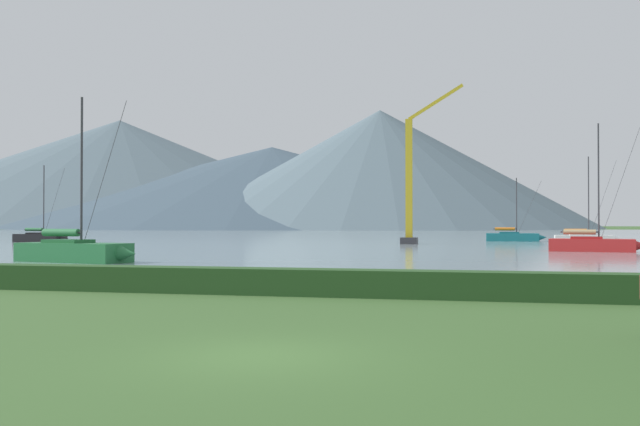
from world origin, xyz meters
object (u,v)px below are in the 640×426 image
at_px(sailboat_slip_0, 513,236).
at_px(sailboat_slip_9, 593,244).
at_px(sailboat_slip_6, 585,239).
at_px(dock_crane, 411,188).
at_px(sailboat_slip_4, 41,237).
at_px(sailboat_slip_10, 75,250).

distance_m(sailboat_slip_0, sailboat_slip_9, 33.86).
bearing_deg(sailboat_slip_6, dock_crane, -163.54).
relative_size(sailboat_slip_4, sailboat_slip_9, 0.88).
bearing_deg(sailboat_slip_6, sailboat_slip_10, -126.38).
bearing_deg(sailboat_slip_6, sailboat_slip_0, 129.57).
distance_m(sailboat_slip_0, sailboat_slip_6, 13.10).
xyz_separation_m(sailboat_slip_0, sailboat_slip_9, (5.05, -33.48, 0.04)).
bearing_deg(sailboat_slip_10, sailboat_slip_0, 74.07).
bearing_deg(sailboat_slip_10, sailboat_slip_6, 62.95).
relative_size(sailboat_slip_4, sailboat_slip_6, 0.96).
distance_m(sailboat_slip_10, dock_crane, 46.78).
xyz_separation_m(sailboat_slip_4, sailboat_slip_6, (69.00, 7.92, -0.01)).
height_order(sailboat_slip_4, sailboat_slip_9, sailboat_slip_9).
distance_m(sailboat_slip_4, sailboat_slip_9, 67.92).
xyz_separation_m(sailboat_slip_0, dock_crane, (-12.74, -15.45, 6.15)).
bearing_deg(sailboat_slip_10, dock_crane, 78.93).
bearing_deg(sailboat_slip_4, dock_crane, 8.78).
relative_size(sailboat_slip_0, sailboat_slip_10, 0.81).
xyz_separation_m(sailboat_slip_4, sailboat_slip_9, (66.23, -15.05, 0.04)).
bearing_deg(sailboat_slip_6, sailboat_slip_9, -93.91).
height_order(sailboat_slip_9, sailboat_slip_10, sailboat_slip_9).
xyz_separation_m(sailboat_slip_4, sailboat_slip_10, (30.05, -39.60, 0.09)).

